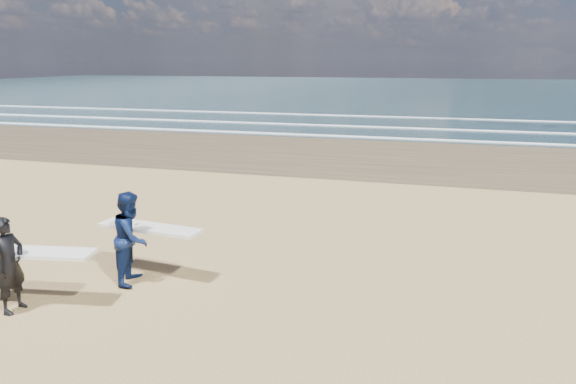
% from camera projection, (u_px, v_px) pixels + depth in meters
% --- Properties ---
extents(ocean, '(220.00, 100.00, 0.02)m').
position_uv_depth(ocean, '(540.00, 92.00, 70.39)').
color(ocean, '#192F37').
rests_on(ocean, ground).
extents(surfer_near, '(2.26, 1.11, 1.74)m').
position_uv_depth(surfer_near, '(13.00, 263.00, 8.93)').
color(surfer_near, black).
rests_on(surfer_near, ground).
extents(surfer_far, '(2.24, 1.24, 1.85)m').
position_uv_depth(surfer_far, '(133.00, 237.00, 10.11)').
color(surfer_far, '#0B1941').
rests_on(surfer_far, ground).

